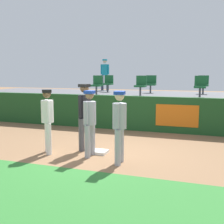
# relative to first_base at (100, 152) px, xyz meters

# --- Properties ---
(ground_plane) EXTENTS (60.00, 60.00, 0.00)m
(ground_plane) POSITION_rel_first_base_xyz_m (0.05, -0.05, -0.04)
(ground_plane) COLOR #846042
(grass_foreground_strip) EXTENTS (18.00, 2.80, 0.01)m
(grass_foreground_strip) POSITION_rel_first_base_xyz_m (0.05, -2.78, -0.04)
(grass_foreground_strip) COLOR #2D722D
(grass_foreground_strip) RESTS_ON ground_plane
(first_base) EXTENTS (0.40, 0.40, 0.08)m
(first_base) POSITION_rel_first_base_xyz_m (0.00, 0.00, 0.00)
(first_base) COLOR white
(first_base) RESTS_ON ground_plane
(player_fielder_home) EXTENTS (0.46, 0.56, 1.72)m
(player_fielder_home) POSITION_rel_first_base_xyz_m (-1.33, -0.41, 0.95)
(player_fielder_home) COLOR white
(player_fielder_home) RESTS_ON ground_plane
(player_runner_visitor) EXTENTS (0.33, 0.48, 1.71)m
(player_runner_visitor) POSITION_rel_first_base_xyz_m (-0.14, -0.33, 0.95)
(player_runner_visitor) COLOR #9EA3AD
(player_runner_visitor) RESTS_ON ground_plane
(player_coach_visitor) EXTENTS (0.35, 0.48, 1.73)m
(player_coach_visitor) POSITION_rel_first_base_xyz_m (0.77, -0.66, 0.96)
(player_coach_visitor) COLOR #9EA3AD
(player_coach_visitor) RESTS_ON ground_plane
(player_umpire) EXTENTS (0.41, 0.51, 1.85)m
(player_umpire) POSITION_rel_first_base_xyz_m (-0.53, 0.22, 1.03)
(player_umpire) COLOR #4C4C51
(player_umpire) RESTS_ON ground_plane
(field_wall) EXTENTS (18.00, 0.26, 1.30)m
(field_wall) POSITION_rel_first_base_xyz_m (0.06, 3.42, 0.61)
(field_wall) COLOR #19471E
(field_wall) RESTS_ON ground_plane
(bleacher_platform) EXTENTS (18.00, 4.80, 1.21)m
(bleacher_platform) POSITION_rel_first_base_xyz_m (0.05, 5.99, 0.56)
(bleacher_platform) COLOR #59595E
(bleacher_platform) RESTS_ON ground_plane
(seat_front_right) EXTENTS (0.45, 0.44, 0.84)m
(seat_front_right) POSITION_rel_first_base_xyz_m (2.32, 4.86, 1.64)
(seat_front_right) COLOR #4C4C51
(seat_front_right) RESTS_ON bleacher_platform
(seat_back_center) EXTENTS (0.48, 0.44, 0.84)m
(seat_back_center) POSITION_rel_first_base_xyz_m (-0.03, 6.66, 1.64)
(seat_back_center) COLOR #4C4C51
(seat_back_center) RESTS_ON bleacher_platform
(seat_front_left) EXTENTS (0.44, 0.44, 0.84)m
(seat_front_left) POSITION_rel_first_base_xyz_m (-2.07, 4.86, 1.64)
(seat_front_left) COLOR #4C4C51
(seat_front_left) RESTS_ON bleacher_platform
(seat_back_left) EXTENTS (0.46, 0.44, 0.84)m
(seat_back_left) POSITION_rel_first_base_xyz_m (-2.21, 6.66, 1.64)
(seat_back_left) COLOR #4C4C51
(seat_back_left) RESTS_ON bleacher_platform
(seat_back_right) EXTENTS (0.46, 0.44, 0.84)m
(seat_back_right) POSITION_rel_first_base_xyz_m (2.37, 6.66, 1.64)
(seat_back_right) COLOR #4C4C51
(seat_back_right) RESTS_ON bleacher_platform
(seat_front_center) EXTENTS (0.45, 0.44, 0.84)m
(seat_front_center) POSITION_rel_first_base_xyz_m (-0.08, 4.86, 1.64)
(seat_front_center) COLOR #4C4C51
(seat_front_center) RESTS_ON bleacher_platform
(spectator_hooded) EXTENTS (0.47, 0.36, 1.69)m
(spectator_hooded) POSITION_rel_first_base_xyz_m (-2.80, 7.77, 2.15)
(spectator_hooded) COLOR #33384C
(spectator_hooded) RESTS_ON bleacher_platform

